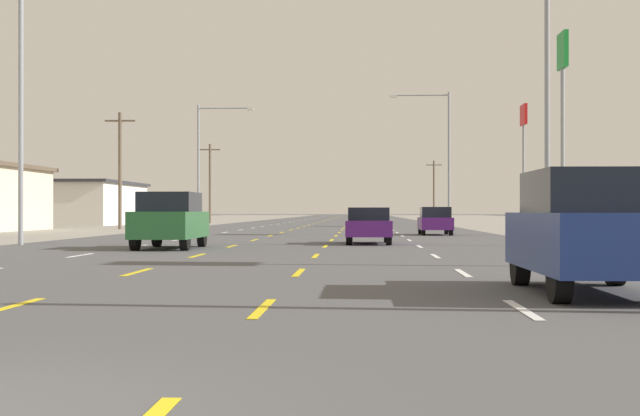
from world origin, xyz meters
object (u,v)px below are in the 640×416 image
(suv_far_right_nearest, at_px, (591,230))
(pole_sign_right_row_1, at_px, (563,84))
(sedan_inner_right_mid, at_px, (369,225))
(suv_inner_left_near, at_px, (170,219))
(streetlight_right_row_0, at_px, (538,95))
(streetlight_left_row_0, at_px, (34,83))
(hatchback_far_right_midfar, at_px, (435,221))
(pole_sign_right_row_2, at_px, (524,133))
(streetlight_right_row_1, at_px, (443,149))
(streetlight_left_row_1, at_px, (204,156))

(suv_far_right_nearest, height_order, pole_sign_right_row_1, pole_sign_right_row_1)
(suv_far_right_nearest, xyz_separation_m, sedan_inner_right_mid, (-3.39, 22.91, -0.27))
(suv_inner_left_near, bearing_deg, streetlight_right_row_0, 13.66)
(suv_far_right_nearest, xyz_separation_m, streetlight_right_row_0, (3.04, 21.03, 4.69))
(suv_far_right_nearest, bearing_deg, streetlight_left_row_0, 127.98)
(sedan_inner_right_mid, xyz_separation_m, hatchback_far_right_midfar, (3.78, 14.26, 0.03))
(pole_sign_right_row_2, height_order, streetlight_right_row_0, pole_sign_right_row_2)
(streetlight_left_row_0, xyz_separation_m, streetlight_right_row_1, (19.31, 40.44, 0.01))
(streetlight_left_row_1, bearing_deg, streetlight_right_row_1, 0.00)
(pole_sign_right_row_2, bearing_deg, sedan_inner_right_mid, -107.75)
(streetlight_left_row_0, relative_size, streetlight_right_row_1, 1.00)
(suv_far_right_nearest, bearing_deg, sedan_inner_right_mid, 98.41)
(hatchback_far_right_midfar, distance_m, pole_sign_right_row_1, 9.97)
(suv_inner_left_near, bearing_deg, streetlight_left_row_1, 97.87)
(pole_sign_right_row_2, xyz_separation_m, streetlight_left_row_1, (-26.19, -2.51, -1.96))
(streetlight_right_row_0, xyz_separation_m, streetlight_right_row_1, (-0.14, 40.44, 0.61))
(streetlight_left_row_0, bearing_deg, sedan_inner_right_mid, 8.21)
(pole_sign_right_row_1, distance_m, pole_sign_right_row_2, 28.57)
(sedan_inner_right_mid, relative_size, streetlight_left_row_1, 0.45)
(pole_sign_right_row_2, height_order, streetlight_right_row_1, streetlight_right_row_1)
(pole_sign_right_row_2, bearing_deg, suv_far_right_nearest, -98.67)
(pole_sign_right_row_1, height_order, pole_sign_right_row_2, pole_sign_right_row_1)
(streetlight_left_row_0, distance_m, streetlight_right_row_1, 44.81)
(suv_far_right_nearest, xyz_separation_m, streetlight_left_row_0, (-16.41, 21.03, 5.29))
(sedan_inner_right_mid, xyz_separation_m, streetlight_right_row_1, (6.28, 38.56, 5.57))
(pole_sign_right_row_1, xyz_separation_m, streetlight_right_row_1, (-4.11, 25.92, -1.73))
(streetlight_right_row_0, bearing_deg, streetlight_left_row_1, 115.71)
(suv_far_right_nearest, height_order, streetlight_right_row_0, streetlight_right_row_0)
(streetlight_left_row_0, bearing_deg, suv_inner_left_near, -28.49)
(streetlight_right_row_1, bearing_deg, suv_inner_left_near, -106.92)
(pole_sign_right_row_2, bearing_deg, streetlight_left_row_0, -121.36)
(suv_inner_left_near, relative_size, sedan_inner_right_mid, 1.09)
(streetlight_left_row_1, bearing_deg, pole_sign_right_row_1, -47.88)
(sedan_inner_right_mid, xyz_separation_m, pole_sign_right_row_1, (10.39, 12.64, 7.30))
(streetlight_right_row_0, bearing_deg, suv_far_right_nearest, -98.22)
(suv_far_right_nearest, relative_size, hatchback_far_right_midfar, 1.26)
(pole_sign_right_row_2, height_order, streetlight_left_row_0, streetlight_left_row_0)
(suv_inner_left_near, height_order, pole_sign_right_row_1, pole_sign_right_row_1)
(streetlight_left_row_1, bearing_deg, streetlight_right_row_0, -64.29)
(hatchback_far_right_midfar, bearing_deg, pole_sign_right_row_2, 70.74)
(streetlight_left_row_1, bearing_deg, streetlight_left_row_0, -89.97)
(suv_inner_left_near, bearing_deg, pole_sign_right_row_1, 45.62)
(suv_far_right_nearest, bearing_deg, suv_inner_left_near, 120.35)
(streetlight_right_row_1, bearing_deg, pole_sign_right_row_2, 20.11)
(streetlight_left_row_0, bearing_deg, pole_sign_right_row_1, 31.79)
(streetlight_left_row_1, xyz_separation_m, streetlight_right_row_1, (19.33, 0.00, 0.53))
(streetlight_right_row_0, bearing_deg, streetlight_left_row_0, -180.00)
(sedan_inner_right_mid, distance_m, pole_sign_right_row_2, 43.69)
(sedan_inner_right_mid, bearing_deg, streetlight_left_row_1, 108.70)
(sedan_inner_right_mid, relative_size, streetlight_left_row_0, 0.41)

